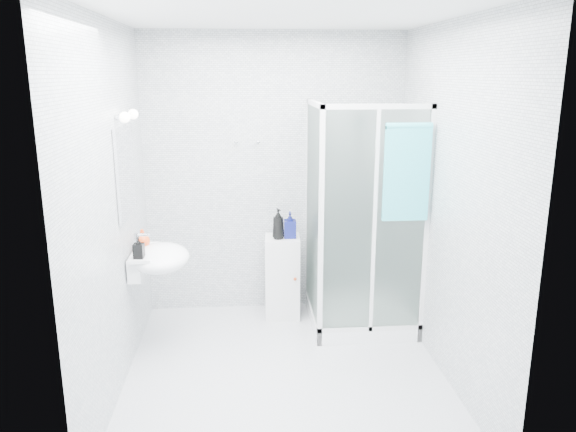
{
  "coord_description": "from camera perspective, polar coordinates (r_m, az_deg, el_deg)",
  "views": [
    {
      "loc": [
        -0.29,
        -3.86,
        2.23
      ],
      "look_at": [
        0.05,
        0.35,
        1.15
      ],
      "focal_mm": 35.0,
      "sensor_mm": 36.0,
      "label": 1
    }
  ],
  "objects": [
    {
      "name": "vanity_lights",
      "position": [
        4.4,
        -15.91,
        9.77
      ],
      "size": [
        0.1,
        0.4,
        0.08
      ],
      "color": "silver",
      "rests_on": "room"
    },
    {
      "name": "shampoo_bottle_a",
      "position": [
        5.06,
        -1.0,
        -0.8
      ],
      "size": [
        0.14,
        0.14,
        0.28
      ],
      "primitive_type": "imported",
      "rotation": [
        0.0,
        0.0,
        0.32
      ],
      "color": "black",
      "rests_on": "storage_cabinet"
    },
    {
      "name": "wall_basin",
      "position": [
        4.59,
        -13.13,
        -4.23
      ],
      "size": [
        0.46,
        0.56,
        0.35
      ],
      "color": "white",
      "rests_on": "ground"
    },
    {
      "name": "soap_dispenser_orange",
      "position": [
        4.67,
        -14.56,
        -2.21
      ],
      "size": [
        0.15,
        0.15,
        0.15
      ],
      "primitive_type": "imported",
      "rotation": [
        0.0,
        0.0,
        -0.39
      ],
      "color": "#E74B1B",
      "rests_on": "wall_basin"
    },
    {
      "name": "hand_towel",
      "position": [
        4.47,
        11.99,
        4.58
      ],
      "size": [
        0.36,
        0.05,
        0.77
      ],
      "color": "#34B7C5",
      "rests_on": "shower_enclosure"
    },
    {
      "name": "room",
      "position": [
        3.98,
        -0.31,
        0.83
      ],
      "size": [
        2.4,
        2.6,
        2.6
      ],
      "color": "silver",
      "rests_on": "ground"
    },
    {
      "name": "mirror",
      "position": [
        4.46,
        -16.17,
        4.36
      ],
      "size": [
        0.02,
        0.6,
        0.7
      ],
      "primitive_type": "cube",
      "color": "white",
      "rests_on": "room"
    },
    {
      "name": "wall_hooks",
      "position": [
        5.15,
        -4.18,
        7.5
      ],
      "size": [
        0.23,
        0.06,
        0.03
      ],
      "color": "silver",
      "rests_on": "room"
    },
    {
      "name": "soap_dispenser_black",
      "position": [
        4.4,
        -14.94,
        -3.11
      ],
      "size": [
        0.08,
        0.08,
        0.17
      ],
      "primitive_type": "imported",
      "rotation": [
        0.0,
        0.0,
        -0.1
      ],
      "color": "black",
      "rests_on": "wall_basin"
    },
    {
      "name": "storage_cabinet",
      "position": [
        5.26,
        -0.55,
        -6.2
      ],
      "size": [
        0.34,
        0.35,
        0.77
      ],
      "rotation": [
        0.0,
        0.0,
        -0.06
      ],
      "color": "silver",
      "rests_on": "ground"
    },
    {
      "name": "shower_enclosure",
      "position": [
        5.05,
        6.68,
        -6.43
      ],
      "size": [
        0.9,
        0.95,
        2.0
      ],
      "color": "white",
      "rests_on": "ground"
    },
    {
      "name": "shampoo_bottle_b",
      "position": [
        5.1,
        0.21,
        -0.9
      ],
      "size": [
        0.11,
        0.11,
        0.24
      ],
      "primitive_type": "imported",
      "rotation": [
        0.0,
        0.0,
        -0.03
      ],
      "color": "#0D1353",
      "rests_on": "storage_cabinet"
    }
  ]
}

